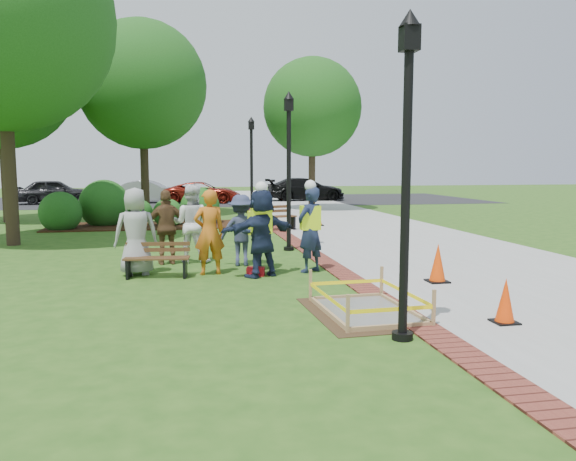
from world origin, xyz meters
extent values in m
plane|color=#285116|center=(0.00, 0.00, 0.00)|extent=(100.00, 100.00, 0.00)
cube|color=#9E9E99|center=(5.00, 10.00, 0.01)|extent=(6.00, 60.00, 0.02)
cube|color=maroon|center=(1.75, 10.00, 0.01)|extent=(0.50, 60.00, 0.03)
cube|color=#381E0F|center=(-3.00, 12.00, 0.02)|extent=(7.00, 3.00, 0.05)
cube|color=black|center=(0.00, 27.00, 0.00)|extent=(36.00, 12.00, 0.01)
cube|color=#47331E|center=(1.22, -1.63, 0.00)|extent=(1.80, 2.37, 0.01)
cube|color=slate|center=(1.22, -1.63, 0.02)|extent=(1.28, 1.85, 0.04)
cube|color=tan|center=(1.22, -1.63, 0.04)|extent=(1.40, 1.98, 0.08)
cube|color=tan|center=(1.22, -1.63, 0.28)|extent=(1.44, 2.01, 0.55)
cube|color=yellow|center=(1.22, -1.63, 0.30)|extent=(1.38, 1.96, 0.06)
cube|color=brown|center=(-2.13, 1.87, 0.41)|extent=(1.36, 0.52, 0.04)
cube|color=brown|center=(-2.11, 2.08, 0.61)|extent=(1.32, 0.17, 0.21)
cube|color=black|center=(-2.13, 1.87, 0.19)|extent=(1.24, 0.56, 0.39)
cube|color=brown|center=(1.60, 9.60, 0.50)|extent=(1.70, 0.97, 0.04)
cube|color=brown|center=(1.52, 9.85, 0.75)|extent=(1.56, 0.56, 0.26)
cube|color=black|center=(1.60, 9.60, 0.24)|extent=(1.58, 0.99, 0.48)
cube|color=black|center=(3.00, -2.60, 0.02)|extent=(0.35, 0.35, 0.05)
cone|color=#F23D07|center=(3.00, -2.60, 0.37)|extent=(0.27, 0.27, 0.64)
cube|color=black|center=(3.33, 0.27, 0.03)|extent=(0.40, 0.40, 0.05)
cone|color=#F34307|center=(3.33, 0.27, 0.42)|extent=(0.31, 0.31, 0.73)
cube|color=black|center=(3.51, 10.81, 0.03)|extent=(0.39, 0.39, 0.05)
cone|color=#FF4E08|center=(3.51, 10.81, 0.41)|extent=(0.31, 0.31, 0.72)
cube|color=#B50D17|center=(-0.10, 1.66, 0.09)|extent=(0.41, 0.30, 0.18)
cylinder|color=black|center=(1.25, -3.00, 1.90)|extent=(0.12, 0.12, 3.80)
cube|color=black|center=(1.25, -3.00, 3.90)|extent=(0.22, 0.22, 0.32)
cone|color=black|center=(1.25, -3.00, 4.15)|extent=(0.28, 0.28, 0.22)
cylinder|color=black|center=(1.25, -3.00, 0.05)|extent=(0.28, 0.28, 0.10)
cylinder|color=black|center=(1.25, 5.00, 1.90)|extent=(0.12, 0.12, 3.80)
cube|color=black|center=(1.25, 5.00, 3.90)|extent=(0.22, 0.22, 0.32)
cone|color=black|center=(1.25, 5.00, 4.15)|extent=(0.28, 0.28, 0.22)
cylinder|color=black|center=(1.25, 5.00, 0.05)|extent=(0.28, 0.28, 0.10)
cylinder|color=black|center=(1.25, 13.00, 1.90)|extent=(0.12, 0.12, 3.80)
cube|color=black|center=(1.25, 13.00, 3.90)|extent=(0.22, 0.22, 0.32)
cone|color=black|center=(1.25, 13.00, 4.15)|extent=(0.28, 0.28, 0.22)
cylinder|color=black|center=(1.25, 13.00, 0.05)|extent=(0.28, 0.28, 0.10)
cylinder|color=#3D2D1E|center=(-6.42, 7.51, 2.62)|extent=(0.37, 0.37, 5.24)
sphere|color=#1D4F16|center=(-6.42, 7.51, 6.36)|extent=(6.23, 6.23, 6.23)
cylinder|color=#3D2D1E|center=(-3.18, 16.23, 2.40)|extent=(0.36, 0.36, 4.81)
sphere|color=#1D4F16|center=(-3.18, 16.23, 5.84)|extent=(5.66, 5.66, 5.66)
cylinder|color=#3D2D1E|center=(5.04, 18.34, 2.15)|extent=(0.35, 0.35, 4.30)
sphere|color=#1D4F16|center=(5.04, 18.34, 5.22)|extent=(4.99, 4.99, 4.99)
cylinder|color=#3D2D1E|center=(-8.54, 14.54, 2.40)|extent=(0.33, 0.33, 4.80)
sphere|color=#1D4F16|center=(-5.85, 11.26, 0.00)|extent=(1.49, 1.49, 1.49)
sphere|color=#1D4F16|center=(-4.50, 12.57, 0.00)|extent=(1.90, 1.90, 1.90)
sphere|color=#1D4F16|center=(-2.11, 11.92, 0.00)|extent=(1.13, 1.13, 1.13)
sphere|color=#1D4F16|center=(-0.87, 12.48, 0.00)|extent=(1.55, 1.55, 1.55)
sphere|color=#1D4F16|center=(-3.22, 13.02, 0.00)|extent=(1.03, 1.03, 1.03)
imported|color=#969696|center=(-2.56, 2.25, 0.92)|extent=(0.64, 0.46, 1.85)
imported|color=#CE6718|center=(-1.04, 2.01, 0.90)|extent=(0.62, 0.45, 1.80)
imported|color=white|center=(-1.38, 3.55, 0.93)|extent=(0.69, 0.55, 1.86)
imported|color=brown|center=(-1.94, 3.44, 0.87)|extent=(0.60, 0.44, 1.74)
imported|color=#333A5A|center=(-0.26, 2.94, 0.82)|extent=(0.56, 0.39, 1.64)
imported|color=#162139|center=(0.01, 1.57, 0.92)|extent=(0.69, 0.58, 1.83)
cube|color=#BFEC13|center=(0.01, 1.57, 1.18)|extent=(0.42, 0.26, 0.52)
sphere|color=white|center=(0.01, 1.57, 1.86)|extent=(0.25, 0.25, 0.25)
imported|color=#1D2F4C|center=(1.12, 1.87, 0.92)|extent=(0.70, 0.65, 1.85)
cube|color=#BFEC13|center=(1.12, 1.87, 1.19)|extent=(0.42, 0.26, 0.52)
sphere|color=white|center=(1.12, 1.87, 1.87)|extent=(0.25, 0.25, 0.25)
imported|color=#1C3049|center=(0.04, 2.39, 0.81)|extent=(0.62, 0.53, 1.63)
cube|color=#BFEC13|center=(0.04, 2.39, 1.05)|extent=(0.42, 0.26, 0.52)
sphere|color=white|center=(0.04, 2.39, 1.65)|extent=(0.25, 0.25, 0.25)
imported|color=black|center=(-8.98, 25.68, 0.00)|extent=(2.82, 5.20, 1.61)
imported|color=#97989C|center=(-3.50, 25.48, 0.00)|extent=(2.73, 4.87, 1.50)
imported|color=maroon|center=(-0.28, 24.89, 0.00)|extent=(2.49, 4.52, 1.40)
imported|color=black|center=(6.41, 25.92, 0.00)|extent=(2.28, 4.98, 1.61)
camera|label=1|loc=(-1.62, -9.86, 2.32)|focal=35.00mm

